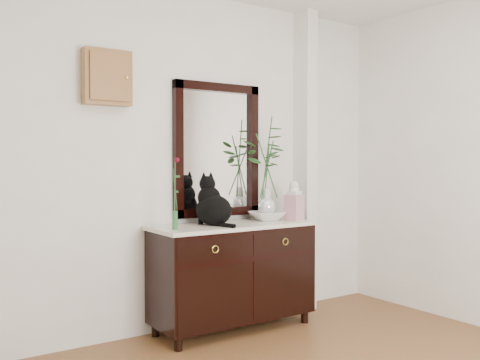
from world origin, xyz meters
TOP-DOWN VIEW (x-y plane):
  - wall_back at (0.00, 1.98)m, footprint 3.60×0.04m
  - pilaster at (1.00, 1.90)m, footprint 0.12×0.20m
  - sideboard at (0.10, 1.73)m, footprint 1.33×0.52m
  - wall_mirror at (0.10, 1.97)m, footprint 0.80×0.06m
  - key_cabinet at (-0.85, 1.94)m, footprint 0.35×0.10m
  - cat at (-0.08, 1.72)m, footprint 0.33×0.38m
  - lotus_bowl at (0.47, 1.77)m, footprint 0.35×0.35m
  - vase_branches at (0.47, 1.77)m, footprint 0.48×0.48m
  - bud_vase_rose at (-0.45, 1.65)m, footprint 0.08×0.08m
  - ginger_jar at (0.67, 1.66)m, footprint 0.16×0.16m

SIDE VIEW (x-z plane):
  - sideboard at x=0.10m, z-range 0.06..0.88m
  - lotus_bowl at x=0.47m, z-range 0.85..0.92m
  - ginger_jar at x=0.67m, z-range 0.85..1.19m
  - cat at x=-0.08m, z-range 0.85..1.24m
  - bud_vase_rose at x=-0.45m, z-range 0.85..1.38m
  - vase_branches at x=0.47m, z-range 0.87..1.73m
  - wall_back at x=0.00m, z-range 0.00..2.70m
  - pilaster at x=1.00m, z-range 0.00..2.70m
  - wall_mirror at x=0.10m, z-range 0.89..1.99m
  - key_cabinet at x=-0.85m, z-range 1.75..2.15m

